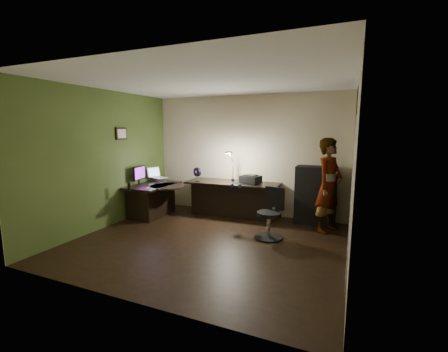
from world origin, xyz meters
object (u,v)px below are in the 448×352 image
at_px(monitor, 139,178).
at_px(person, 329,185).
at_px(desk_left, 154,200).
at_px(office_chair, 269,214).
at_px(cabinet, 315,195).
at_px(desk_right, 232,199).

xyz_separation_m(monitor, person, (3.97, 0.57, 0.03)).
xyz_separation_m(desk_left, office_chair, (2.75, -0.37, 0.09)).
bearing_deg(desk_left, cabinet, 13.94).
relative_size(monitor, person, 0.26).
relative_size(desk_left, person, 0.70).
relative_size(desk_right, monitor, 4.46).
relative_size(cabinet, person, 0.67).
height_order(office_chair, person, person).
height_order(desk_right, cabinet, cabinet).
height_order(cabinet, office_chair, cabinet).
bearing_deg(person, office_chair, 154.60).
xyz_separation_m(desk_right, monitor, (-1.93, -0.80, 0.47)).
distance_m(desk_right, monitor, 2.14).
bearing_deg(person, desk_right, 106.71).
xyz_separation_m(office_chair, person, (0.93, 0.82, 0.44)).
bearing_deg(person, desk_left, 120.11).
xyz_separation_m(cabinet, office_chair, (-0.66, -1.20, -0.15)).
bearing_deg(desk_right, person, -9.16).
relative_size(desk_left, cabinet, 1.05).
xyz_separation_m(desk_right, person, (2.05, -0.23, 0.50)).
relative_size(desk_right, cabinet, 1.73).
bearing_deg(cabinet, person, -53.84).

